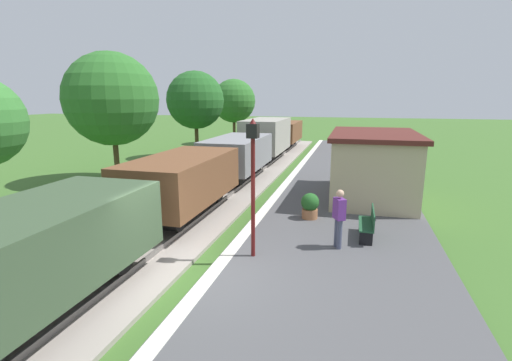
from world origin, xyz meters
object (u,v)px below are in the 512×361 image
at_px(bench_near_hut, 368,223).
at_px(bench_down_platform, 363,167).
at_px(freight_train, 240,154).
at_px(tree_trackside_far, 112,99).
at_px(person_waiting, 339,216).
at_px(lamp_post_near, 253,163).
at_px(potted_planter, 310,205).
at_px(tree_field_distant, 234,101).
at_px(station_hut, 373,165).
at_px(tree_field_left, 195,100).

height_order(bench_near_hut, bench_down_platform, same).
height_order(freight_train, tree_trackside_far, tree_trackside_far).
xyz_separation_m(person_waiting, lamp_post_near, (-2.19, -1.16, 1.62)).
distance_m(lamp_post_near, tree_trackside_far, 12.70).
relative_size(potted_planter, tree_field_distant, 0.15).
bearing_deg(tree_field_distant, bench_down_platform, -48.67).
distance_m(person_waiting, potted_planter, 2.71).
relative_size(lamp_post_near, tree_trackside_far, 0.55).
distance_m(bench_down_platform, person_waiting, 10.71).
xyz_separation_m(potted_planter, tree_field_distant, (-9.98, 21.79, 3.40)).
bearing_deg(station_hut, lamp_post_near, -114.62).
relative_size(tree_trackside_far, tree_field_left, 1.06).
distance_m(bench_near_hut, potted_planter, 2.42).
bearing_deg(bench_near_hut, tree_field_left, 129.84).
bearing_deg(bench_down_platform, tree_field_distant, 131.33).
height_order(lamp_post_near, tree_trackside_far, tree_trackside_far).
xyz_separation_m(bench_near_hut, person_waiting, (-0.86, -1.00, 0.46)).
bearing_deg(lamp_post_near, person_waiting, 27.96).
xyz_separation_m(lamp_post_near, tree_trackside_far, (-9.78, 7.95, 1.56)).
bearing_deg(potted_planter, tree_field_left, 127.83).
xyz_separation_m(station_hut, bench_near_hut, (-0.26, -5.06, -0.93)).
xyz_separation_m(bench_near_hut, potted_planter, (-1.94, 1.44, 0.00)).
height_order(tree_field_left, tree_field_distant, tree_field_left).
xyz_separation_m(station_hut, tree_trackside_far, (-13.09, 0.73, 2.71)).
xyz_separation_m(lamp_post_near, tree_field_left, (-8.89, 16.47, 1.46)).
bearing_deg(tree_field_distant, bench_near_hut, -62.82).
bearing_deg(lamp_post_near, tree_trackside_far, 140.92).
relative_size(freight_train, person_waiting, 19.06).
bearing_deg(freight_train, bench_near_hut, -49.98).
bearing_deg(potted_planter, bench_down_platform, 76.70).
bearing_deg(freight_train, bench_down_platform, 16.05).
bearing_deg(bench_near_hut, lamp_post_near, -144.65).
xyz_separation_m(bench_down_platform, tree_field_distant, (-11.92, 13.56, 3.40)).
relative_size(bench_near_hut, tree_field_distant, 0.24).
distance_m(bench_near_hut, lamp_post_near, 4.28).
bearing_deg(lamp_post_near, potted_planter, 72.97).
bearing_deg(freight_train, station_hut, -21.84).
height_order(station_hut, lamp_post_near, lamp_post_near).
bearing_deg(tree_field_left, person_waiting, -54.10).
bearing_deg(person_waiting, tree_field_distant, -93.21).
height_order(person_waiting, tree_trackside_far, tree_trackside_far).
distance_m(tree_trackside_far, tree_field_left, 8.57).
xyz_separation_m(tree_trackside_far, tree_field_left, (0.90, 8.52, -0.10)).
height_order(bench_down_platform, potted_planter, potted_planter).
relative_size(freight_train, potted_planter, 35.59).
bearing_deg(tree_trackside_far, tree_field_distant, 87.03).
xyz_separation_m(potted_planter, tree_trackside_far, (-10.89, 4.35, 3.64)).
distance_m(potted_planter, tree_trackside_far, 12.27).
bearing_deg(station_hut, tree_trackside_far, 176.83).
bearing_deg(bench_near_hut, tree_trackside_far, 155.73).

